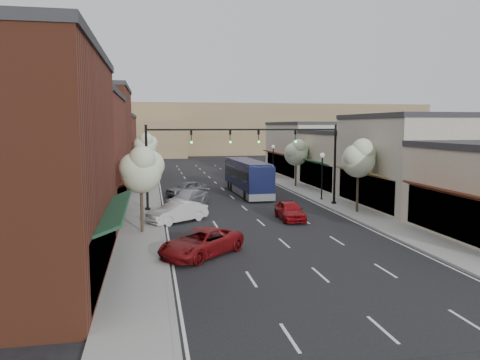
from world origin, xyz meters
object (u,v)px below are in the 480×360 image
parked_car_b (177,212)px  parked_car_c (187,198)px  tree_left_near (142,169)px  signal_mast_left (176,154)px  signal_mast_right (309,153)px  tree_left_far (145,145)px  parked_car_d (187,188)px  tree_right_near (359,157)px  red_hatchback (290,210)px  lamp_post_far (273,156)px  parked_car_a (201,243)px  lamp_post_near (322,168)px  tree_right_far (297,152)px  coach_bus (247,177)px

parked_car_b → parked_car_c: (1.23, 6.48, -0.05)m
tree_left_near → signal_mast_left: bearing=71.9°
signal_mast_right → tree_left_far: bearing=127.7°
signal_mast_left → parked_car_d: (1.40, 7.90, -3.89)m
tree_right_near → parked_car_d: 17.74m
signal_mast_right → red_hatchback: (-3.29, -5.45, -3.91)m
signal_mast_right → parked_car_c: signal_mast_right is taller
lamp_post_far → red_hatchback: size_ratio=1.06×
red_hatchback → parked_car_a: bearing=-129.9°
tree_left_near → tree_left_far: size_ratio=0.93×
signal_mast_left → red_hatchback: signal_mast_left is taller
lamp_post_near → tree_right_near: bearing=-85.2°
tree_right_far → signal_mast_left: bearing=-139.5°
parked_car_a → signal_mast_left: bearing=138.7°
parked_car_c → coach_bus: bearing=80.9°
coach_bus → parked_car_b: (-7.74, -12.42, -1.04)m
signal_mast_left → parked_car_a: signal_mast_left is taller
signal_mast_right → tree_left_near: size_ratio=1.44×
coach_bus → tree_left_near: bearing=-124.7°
tree_right_far → parked_car_d: bearing=-162.2°
tree_right_far → lamp_post_near: 9.51m
signal_mast_right → tree_right_near: size_ratio=1.38×
signal_mast_right → parked_car_c: bearing=170.5°
tree_right_near → signal_mast_left: bearing=163.8°
lamp_post_far → red_hatchback: 26.13m
lamp_post_near → coach_bus: size_ratio=0.39×
tree_right_near → tree_right_far: tree_right_near is taller
parked_car_b → parked_car_c: 6.59m
signal_mast_left → parked_car_a: size_ratio=1.60×
parked_car_b → parked_car_d: 12.76m
coach_bus → red_hatchback: coach_bus is taller
lamp_post_far → lamp_post_near: bearing=-90.0°
signal_mast_right → coach_bus: signal_mast_right is taller
tree_right_near → lamp_post_near: (-0.55, 6.56, -1.45)m
tree_right_near → tree_left_near: size_ratio=1.05×
signal_mast_right → lamp_post_far: size_ratio=1.85×
tree_right_near → tree_right_far: 16.01m
tree_right_near → tree_left_far: tree_left_far is taller
signal_mast_right → lamp_post_far: bearing=83.8°
parked_car_b → signal_mast_right: bearing=77.6°
lamp_post_far → parked_car_d: lamp_post_far is taller
lamp_post_near → lamp_post_far: bearing=90.0°
signal_mast_left → parked_car_a: (0.50, -13.72, -3.91)m
lamp_post_near → parked_car_a: 20.87m
parked_car_b → tree_left_near: bearing=-70.5°
tree_left_near → parked_car_b: 5.34m
coach_bus → signal_mast_right: bearing=-65.9°
tree_left_near → parked_car_a: (3.13, -5.67, -3.51)m
lamp_post_far → tree_left_near: bearing=-119.8°
tree_right_far → coach_bus: 8.08m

